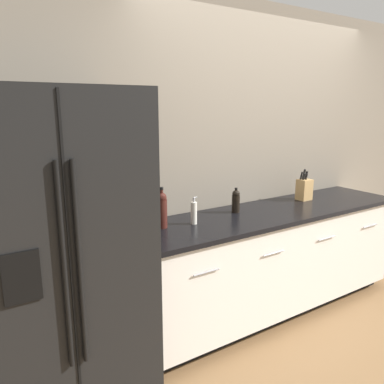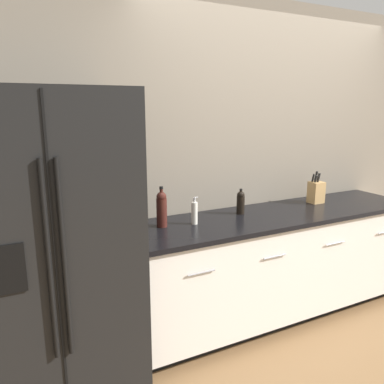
{
  "view_description": "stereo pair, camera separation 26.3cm",
  "coord_description": "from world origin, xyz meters",
  "px_view_note": "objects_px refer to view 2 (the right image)",
  "views": [
    {
      "loc": [
        -2.31,
        -1.5,
        1.75
      ],
      "look_at": [
        -0.93,
        0.67,
        1.16
      ],
      "focal_mm": 35.0,
      "sensor_mm": 36.0,
      "label": 1
    },
    {
      "loc": [
        -2.08,
        -1.63,
        1.75
      ],
      "look_at": [
        -0.93,
        0.67,
        1.16
      ],
      "focal_mm": 35.0,
      "sensor_mm": 36.0,
      "label": 2
    }
  ],
  "objects_px": {
    "soap_dispenser": "(194,213)",
    "oil_bottle": "(241,202)",
    "knife_block": "(316,192)",
    "wine_bottle": "(162,208)",
    "refrigerator": "(49,251)"
  },
  "relations": [
    {
      "from": "soap_dispenser",
      "to": "oil_bottle",
      "type": "distance_m",
      "value": 0.46
    },
    {
      "from": "knife_block",
      "to": "wine_bottle",
      "type": "height_order",
      "value": "wine_bottle"
    },
    {
      "from": "refrigerator",
      "to": "soap_dispenser",
      "type": "distance_m",
      "value": 1.03
    },
    {
      "from": "knife_block",
      "to": "soap_dispenser",
      "type": "height_order",
      "value": "knife_block"
    },
    {
      "from": "knife_block",
      "to": "oil_bottle",
      "type": "bearing_deg",
      "value": 179.61
    },
    {
      "from": "soap_dispenser",
      "to": "refrigerator",
      "type": "bearing_deg",
      "value": -173.45
    },
    {
      "from": "soap_dispenser",
      "to": "oil_bottle",
      "type": "bearing_deg",
      "value": 9.41
    },
    {
      "from": "soap_dispenser",
      "to": "oil_bottle",
      "type": "height_order",
      "value": "oil_bottle"
    },
    {
      "from": "refrigerator",
      "to": "knife_block",
      "type": "xyz_separation_m",
      "value": [
        2.27,
        0.19,
        0.09
      ]
    },
    {
      "from": "refrigerator",
      "to": "soap_dispenser",
      "type": "bearing_deg",
      "value": 6.55
    },
    {
      "from": "knife_block",
      "to": "oil_bottle",
      "type": "distance_m",
      "value": 0.8
    },
    {
      "from": "refrigerator",
      "to": "knife_block",
      "type": "bearing_deg",
      "value": 4.7
    },
    {
      "from": "refrigerator",
      "to": "wine_bottle",
      "type": "relative_size",
      "value": 6.3
    },
    {
      "from": "knife_block",
      "to": "soap_dispenser",
      "type": "bearing_deg",
      "value": -176.83
    },
    {
      "from": "knife_block",
      "to": "oil_bottle",
      "type": "height_order",
      "value": "knife_block"
    }
  ]
}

